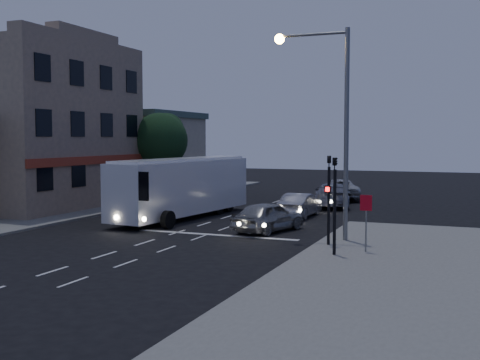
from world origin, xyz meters
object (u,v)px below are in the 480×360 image
at_px(car_suv, 268,217).
at_px(car_sedan_b, 332,195).
at_px(streetlight, 331,109).
at_px(street_tree, 160,138).
at_px(tour_bus, 183,186).
at_px(car_sedan_a, 300,205).
at_px(car_sedan_c, 340,189).
at_px(regulatory_sign, 366,214).
at_px(traffic_signal_main, 329,189).
at_px(traffic_signal_side, 335,194).

relative_size(car_suv, car_sedan_b, 0.80).
distance_m(streetlight, street_tree, 20.19).
height_order(tour_bus, street_tree, street_tree).
xyz_separation_m(car_sedan_a, car_sedan_c, (0.02, 10.42, 0.07)).
bearing_deg(regulatory_sign, tour_bus, 148.86).
bearing_deg(tour_bus, street_tree, 132.58).
bearing_deg(car_sedan_b, traffic_signal_main, 89.49).
relative_size(car_suv, streetlight, 0.48).
distance_m(car_suv, car_sedan_b, 11.47).
xyz_separation_m(car_suv, street_tree, (-12.14, 11.22, 3.77)).
bearing_deg(tour_bus, car_sedan_b, 59.58).
bearing_deg(car_sedan_c, traffic_signal_main, 84.18).
distance_m(tour_bus, street_tree, 10.72).
relative_size(tour_bus, street_tree, 1.80).
height_order(regulatory_sign, streetlight, streetlight).
distance_m(car_sedan_b, traffic_signal_side, 17.00).
bearing_deg(traffic_signal_side, car_suv, 131.11).
height_order(traffic_signal_main, street_tree, street_tree).
xyz_separation_m(traffic_signal_side, regulatory_sign, (1.00, 0.96, -0.82)).
bearing_deg(tour_bus, traffic_signal_main, -24.76).
height_order(car_suv, car_sedan_b, car_sedan_b).
distance_m(tour_bus, car_suv, 6.75).
bearing_deg(traffic_signal_side, streetlight, 105.70).
relative_size(regulatory_sign, street_tree, 0.35).
relative_size(car_suv, traffic_signal_side, 1.05).
bearing_deg(car_suv, streetlight, 170.39).
distance_m(car_sedan_c, traffic_signal_main, 19.71).
xyz_separation_m(car_suv, car_sedan_c, (-0.06, 16.27, 0.02)).
height_order(tour_bus, car_sedan_b, tour_bus).
distance_m(tour_bus, streetlight, 11.13).
bearing_deg(regulatory_sign, traffic_signal_main, 149.16).
height_order(regulatory_sign, street_tree, street_tree).
xyz_separation_m(car_sedan_a, car_sedan_b, (0.53, 5.62, 0.10)).
xyz_separation_m(traffic_signal_side, street_tree, (-16.51, 16.22, 2.08)).
height_order(tour_bus, traffic_signal_main, traffic_signal_main).
xyz_separation_m(car_sedan_b, traffic_signal_side, (3.92, -16.46, 1.64)).
height_order(car_sedan_b, traffic_signal_side, traffic_signal_side).
distance_m(traffic_signal_side, street_tree, 23.24).
bearing_deg(car_sedan_a, streetlight, 116.21).
xyz_separation_m(tour_bus, street_tree, (-6.12, 8.38, 2.68)).
bearing_deg(traffic_signal_main, car_sedan_a, 112.92).
height_order(car_sedan_a, regulatory_sign, regulatory_sign).
distance_m(car_sedan_b, traffic_signal_main, 14.93).
distance_m(car_sedan_b, regulatory_sign, 16.28).
relative_size(car_sedan_a, street_tree, 0.67).
relative_size(car_sedan_c, traffic_signal_main, 1.32).
bearing_deg(tour_bus, car_suv, -18.82).
bearing_deg(regulatory_sign, streetlight, 128.75).
height_order(car_suv, streetlight, streetlight).
xyz_separation_m(regulatory_sign, streetlight, (-1.96, 2.44, 4.14)).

